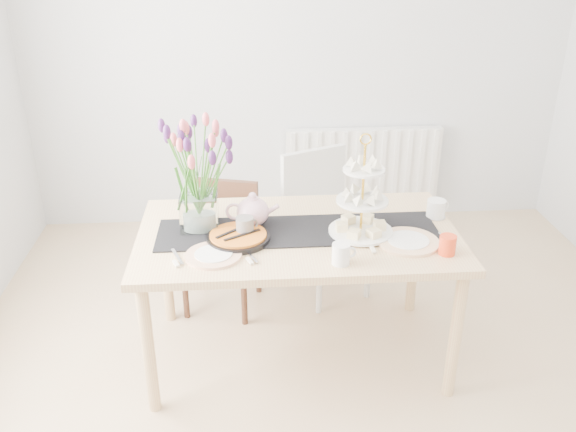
{
  "coord_description": "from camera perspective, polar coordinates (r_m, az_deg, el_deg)",
  "views": [
    {
      "loc": [
        -0.41,
        -2.21,
        2.13
      ],
      "look_at": [
        -0.21,
        0.45,
        0.86
      ],
      "focal_mm": 38.0,
      "sensor_mm": 36.0,
      "label": 1
    }
  ],
  "objects": [
    {
      "name": "room_shell",
      "position": [
        2.4,
        5.89,
        5.03
      ],
      "size": [
        4.5,
        4.5,
        4.5
      ],
      "color": "tan",
      "rests_on": "ground"
    },
    {
      "name": "radiator",
      "position": [
        4.8,
        7.0,
        4.69
      ],
      "size": [
        1.2,
        0.08,
        0.6
      ],
      "primitive_type": "cube",
      "color": "white",
      "rests_on": "room_shell"
    },
    {
      "name": "dining_table",
      "position": [
        3.09,
        0.93,
        -2.74
      ],
      "size": [
        1.6,
        0.9,
        0.75
      ],
      "color": "tan",
      "rests_on": "ground"
    },
    {
      "name": "chair_brown",
      "position": [
        3.71,
        -5.97,
        -1.89
      ],
      "size": [
        0.48,
        0.48,
        0.76
      ],
      "rotation": [
        0.0,
        0.0,
        -0.26
      ],
      "color": "#3A2115",
      "rests_on": "ground"
    },
    {
      "name": "chair_white",
      "position": [
        3.8,
        3.24,
        0.36
      ],
      "size": [
        0.59,
        0.59,
        0.9
      ],
      "rotation": [
        0.0,
        0.0,
        0.43
      ],
      "color": "silver",
      "rests_on": "ground"
    },
    {
      "name": "table_runner",
      "position": [
        3.05,
        0.94,
        -1.4
      ],
      "size": [
        1.4,
        0.35,
        0.01
      ],
      "primitive_type": "cube",
      "color": "black",
      "rests_on": "dining_table"
    },
    {
      "name": "tulip_vase",
      "position": [
        2.98,
        -8.61,
        5.35
      ],
      "size": [
        0.68,
        0.68,
        0.58
      ],
      "rotation": [
        0.0,
        0.0,
        -0.05
      ],
      "color": "silver",
      "rests_on": "dining_table"
    },
    {
      "name": "cake_stand",
      "position": [
        3.0,
        6.91,
        0.64
      ],
      "size": [
        0.32,
        0.32,
        0.47
      ],
      "rotation": [
        0.0,
        0.0,
        0.01
      ],
      "color": "gold",
      "rests_on": "dining_table"
    },
    {
      "name": "teapot",
      "position": [
        3.08,
        -3.3,
        0.4
      ],
      "size": [
        0.28,
        0.24,
        0.17
      ],
      "primitive_type": null,
      "rotation": [
        0.0,
        0.0,
        -0.09
      ],
      "color": "silver",
      "rests_on": "dining_table"
    },
    {
      "name": "cream_jug",
      "position": [
        3.28,
        13.68,
        0.66
      ],
      "size": [
        0.13,
        0.13,
        0.1
      ],
      "primitive_type": "cylinder",
      "rotation": [
        0.0,
        0.0,
        0.38
      ],
      "color": "white",
      "rests_on": "dining_table"
    },
    {
      "name": "tart_tin",
      "position": [
        2.97,
        -4.68,
        -2.0
      ],
      "size": [
        0.31,
        0.31,
        0.04
      ],
      "rotation": [
        0.0,
        0.0,
        0.28
      ],
      "color": "black",
      "rests_on": "dining_table"
    },
    {
      "name": "mug_grey",
      "position": [
        2.99,
        -4.05,
        -1.06
      ],
      "size": [
        0.12,
        0.12,
        0.1
      ],
      "primitive_type": "cylinder",
      "rotation": [
        0.0,
        0.0,
        0.6
      ],
      "color": "slate",
      "rests_on": "dining_table"
    },
    {
      "name": "mug_white",
      "position": [
        2.76,
        4.98,
        -3.56
      ],
      "size": [
        0.1,
        0.1,
        0.1
      ],
      "primitive_type": "cylinder",
      "rotation": [
        0.0,
        0.0,
        0.22
      ],
      "color": "white",
      "rests_on": "dining_table"
    },
    {
      "name": "mug_orange",
      "position": [
        2.92,
        14.7,
        -2.64
      ],
      "size": [
        0.1,
        0.1,
        0.09
      ],
      "primitive_type": "cylinder",
      "rotation": [
        0.0,
        0.0,
        1.16
      ],
      "color": "#F03E1A",
      "rests_on": "dining_table"
    },
    {
      "name": "plate_left",
      "position": [
        2.84,
        -6.99,
        -3.66
      ],
      "size": [
        0.34,
        0.34,
        0.01
      ],
      "primitive_type": "cylinder",
      "rotation": [
        0.0,
        0.0,
        0.38
      ],
      "color": "white",
      "rests_on": "dining_table"
    },
    {
      "name": "plate_right",
      "position": [
        3.0,
        11.16,
        -2.37
      ],
      "size": [
        0.32,
        0.32,
        0.02
      ],
      "primitive_type": "cylinder",
      "rotation": [
        0.0,
        0.0,
        0.06
      ],
      "color": "white",
      "rests_on": "dining_table"
    }
  ]
}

